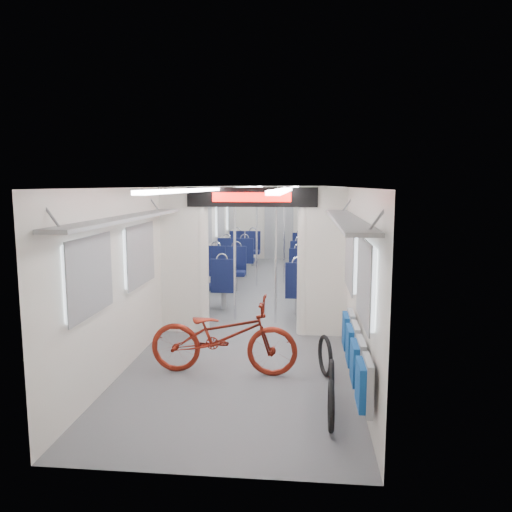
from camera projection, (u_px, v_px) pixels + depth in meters
The scene contains 14 objects.
carriage at pixel (262, 229), 9.47m from camera, with size 12.00×12.02×2.31m.
bicycle at pixel (224, 336), 6.17m from camera, with size 0.64×1.84×0.97m, color maroon.
flip_bench at pixel (355, 354), 5.23m from camera, with size 0.12×2.07×0.47m.
bike_hoop_a at pixel (331, 408), 4.75m from camera, with size 0.50×0.50×0.05m, color black.
bike_hoop_b at pixel (331, 385), 5.30m from camera, with size 0.51×0.51×0.05m, color black.
bike_hoop_c at pixel (325, 358), 6.13m from camera, with size 0.51×0.51×0.05m, color black.
seat_bay_near_left at pixel (219, 273), 10.23m from camera, with size 0.90×2.04×1.09m.
seat_bay_near_right at pixel (311, 278), 9.72m from camera, with size 0.91×2.07×1.10m.
seat_bay_far_left at pixel (241, 251), 13.68m from camera, with size 0.91×2.09×1.11m.
seat_bay_far_right at pixel (309, 254), 12.90m from camera, with size 0.93×2.16×1.13m.
stanchion_near_left at pixel (235, 254), 8.57m from camera, with size 0.04×0.04×2.30m, color silver.
stanchion_near_right at pixel (276, 256), 8.35m from camera, with size 0.04×0.04×2.30m, color silver.
stanchion_far_left at pixel (257, 237), 11.45m from camera, with size 0.04×0.04×2.30m, color silver.
stanchion_far_right at pixel (284, 235), 11.77m from camera, with size 0.04×0.04×2.30m, color silver.
Camera 1 is at (0.81, -9.68, 2.34)m, focal length 35.00 mm.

